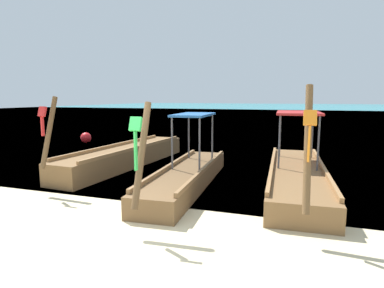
{
  "coord_description": "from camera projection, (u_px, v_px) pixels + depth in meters",
  "views": [
    {
      "loc": [
        2.75,
        -3.99,
        2.34
      ],
      "look_at": [
        0.0,
        4.21,
        1.09
      ],
      "focal_mm": 30.02,
      "sensor_mm": 36.0,
      "label": 1
    }
  ],
  "objects": [
    {
      "name": "ground",
      "position": [
        105.0,
        251.0,
        4.94
      ],
      "size": [
        120.0,
        120.0,
        0.0
      ],
      "primitive_type": "plane",
      "color": "beige"
    },
    {
      "name": "sea_water",
      "position": [
        285.0,
        109.0,
        63.3
      ],
      "size": [
        120.0,
        120.0,
        0.0
      ],
      "primitive_type": "plane",
      "color": "teal",
      "rests_on": "ground"
    },
    {
      "name": "longtail_boat_red_ribbon",
      "position": [
        126.0,
        156.0,
        11.06
      ],
      "size": [
        1.53,
        6.83,
        2.37
      ],
      "color": "brown",
      "rests_on": "ground"
    },
    {
      "name": "longtail_boat_green_ribbon",
      "position": [
        187.0,
        174.0,
        8.52
      ],
      "size": [
        1.38,
        6.02,
        2.27
      ],
      "color": "brown",
      "rests_on": "ground"
    },
    {
      "name": "longtail_boat_orange_ribbon",
      "position": [
        297.0,
        175.0,
        8.49
      ],
      "size": [
        1.65,
        6.65,
        2.57
      ],
      "color": "brown",
      "rests_on": "ground"
    },
    {
      "name": "mooring_buoy_near",
      "position": [
        86.0,
        138.0,
        16.6
      ],
      "size": [
        0.55,
        0.55,
        0.55
      ],
      "color": "red",
      "rests_on": "sea_water"
    }
  ]
}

